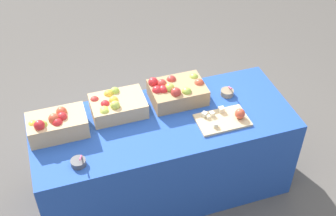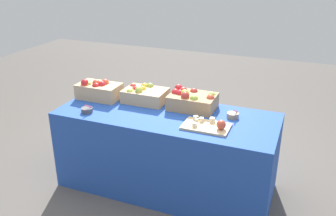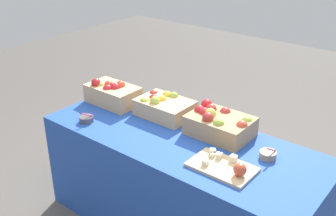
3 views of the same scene
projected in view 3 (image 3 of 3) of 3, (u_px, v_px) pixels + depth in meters
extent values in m
cube|color=#234CAD|center=(180.00, 184.00, 2.78)|extent=(1.90, 0.76, 0.74)
cube|color=tan|center=(113.00, 95.00, 3.08)|extent=(0.40, 0.24, 0.14)
sphere|color=#B2C64C|center=(115.00, 89.00, 3.02)|extent=(0.07, 0.07, 0.07)
sphere|color=red|center=(107.00, 89.00, 3.01)|extent=(0.07, 0.07, 0.07)
sphere|color=#D14C33|center=(109.00, 85.00, 3.04)|extent=(0.07, 0.07, 0.07)
sphere|color=gold|center=(98.00, 84.00, 3.14)|extent=(0.07, 0.07, 0.07)
sphere|color=#D14C33|center=(120.00, 85.00, 3.05)|extent=(0.07, 0.07, 0.07)
sphere|color=red|center=(115.00, 88.00, 3.02)|extent=(0.07, 0.07, 0.07)
sphere|color=red|center=(96.00, 83.00, 3.06)|extent=(0.07, 0.07, 0.07)
sphere|color=#99B742|center=(100.00, 86.00, 3.08)|extent=(0.07, 0.07, 0.07)
cube|color=tan|center=(165.00, 108.00, 2.89)|extent=(0.39, 0.27, 0.12)
sphere|color=gold|center=(167.00, 96.00, 2.95)|extent=(0.07, 0.07, 0.07)
sphere|color=#D14C33|center=(173.00, 99.00, 2.94)|extent=(0.07, 0.07, 0.07)
sphere|color=#B2332D|center=(154.00, 94.00, 3.00)|extent=(0.07, 0.07, 0.07)
sphere|color=#B2C64C|center=(147.00, 102.00, 2.89)|extent=(0.07, 0.07, 0.07)
sphere|color=red|center=(153.00, 99.00, 2.91)|extent=(0.07, 0.07, 0.07)
sphere|color=#D14C33|center=(168.00, 99.00, 2.96)|extent=(0.07, 0.07, 0.07)
sphere|color=gold|center=(162.00, 100.00, 2.88)|extent=(0.07, 0.07, 0.07)
sphere|color=#99B742|center=(174.00, 96.00, 2.93)|extent=(0.07, 0.07, 0.07)
sphere|color=#B2C64C|center=(155.00, 101.00, 2.83)|extent=(0.07, 0.07, 0.07)
sphere|color=#B2C64C|center=(144.00, 102.00, 2.87)|extent=(0.07, 0.07, 0.07)
cube|color=tan|center=(220.00, 126.00, 2.63)|extent=(0.40, 0.29, 0.13)
sphere|color=#B2C64C|center=(210.00, 114.00, 2.63)|extent=(0.07, 0.07, 0.07)
sphere|color=#99B742|center=(247.00, 122.00, 2.58)|extent=(0.07, 0.07, 0.07)
sphere|color=red|center=(207.00, 104.00, 2.75)|extent=(0.07, 0.07, 0.07)
sphere|color=#B2332D|center=(211.00, 109.00, 2.70)|extent=(0.07, 0.07, 0.07)
sphere|color=#B2332D|center=(225.00, 113.00, 2.68)|extent=(0.07, 0.07, 0.07)
sphere|color=red|center=(200.00, 111.00, 2.69)|extent=(0.07, 0.07, 0.07)
sphere|color=#99B742|center=(219.00, 124.00, 2.52)|extent=(0.07, 0.07, 0.07)
sphere|color=#B2332D|center=(208.00, 118.00, 2.56)|extent=(0.07, 0.07, 0.07)
sphere|color=#B2C64C|center=(213.00, 117.00, 2.65)|extent=(0.07, 0.07, 0.07)
sphere|color=red|center=(204.00, 113.00, 2.66)|extent=(0.07, 0.07, 0.07)
sphere|color=#D14C33|center=(242.00, 126.00, 2.50)|extent=(0.07, 0.07, 0.07)
cube|color=#D1B284|center=(222.00, 167.00, 2.29)|extent=(0.37, 0.23, 0.02)
cube|color=beige|center=(233.00, 158.00, 2.32)|extent=(0.04, 0.04, 0.04)
cube|color=beige|center=(213.00, 152.00, 2.39)|extent=(0.05, 0.05, 0.03)
cube|color=beige|center=(212.00, 155.00, 2.37)|extent=(0.02, 0.02, 0.02)
cube|color=beige|center=(242.00, 173.00, 2.20)|extent=(0.03, 0.03, 0.03)
cube|color=beige|center=(219.00, 155.00, 2.36)|extent=(0.04, 0.04, 0.03)
sphere|color=#D14C33|center=(240.00, 169.00, 2.19)|extent=(0.07, 0.07, 0.07)
cube|color=beige|center=(205.00, 163.00, 2.29)|extent=(0.03, 0.03, 0.03)
cylinder|color=gray|center=(268.00, 155.00, 2.39)|extent=(0.10, 0.10, 0.04)
cylinder|color=#EA598C|center=(271.00, 150.00, 2.36)|extent=(0.03, 0.09, 0.05)
cylinder|color=#4C4C51|center=(86.00, 119.00, 2.81)|extent=(0.10, 0.10, 0.04)
cylinder|color=#EA598C|center=(87.00, 115.00, 2.78)|extent=(0.03, 0.08, 0.05)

